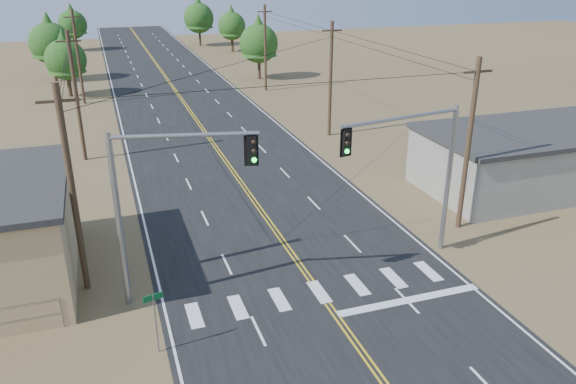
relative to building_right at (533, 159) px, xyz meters
name	(u,v)px	position (x,y,z in m)	size (l,w,h in m)	color
road	(220,153)	(-19.00, 14.00, -1.99)	(15.00, 200.00, 0.02)	black
building_right	(533,159)	(0.00, 0.00, 0.00)	(15.00, 8.00, 4.00)	gray
utility_pole_left_near	(72,190)	(-29.50, -4.00, 3.12)	(1.80, 0.30, 10.00)	#4C3826
utility_pole_left_mid	(76,96)	(-29.50, 16.00, 3.12)	(1.80, 0.30, 10.00)	#4C3826
utility_pole_left_far	(78,57)	(-29.50, 36.00, 3.12)	(1.80, 0.30, 10.00)	#4C3826
utility_pole_right_near	(468,145)	(-8.50, -4.00, 3.12)	(1.80, 0.30, 10.00)	#4C3826
utility_pole_right_mid	(331,79)	(-8.50, 16.00, 3.12)	(1.80, 0.30, 10.00)	#4C3826
utility_pole_right_far	(265,48)	(-8.50, 36.00, 3.12)	(1.80, 0.30, 10.00)	#4C3826
signal_mast_left	(158,192)	(-25.94, -6.40, 3.52)	(6.21, 1.74, 8.21)	gray
signal_mast_right	(421,160)	(-13.01, -6.34, 3.46)	(6.94, 1.51, 8.03)	gray
street_sign	(155,314)	(-26.80, -10.01, -0.18)	(0.79, 0.22, 2.72)	gray
tree_left_near	(65,55)	(-31.00, 40.27, 2.69)	(4.60, 4.60, 7.67)	#3F2D1E
tree_left_mid	(50,39)	(-33.00, 50.51, 3.38)	(5.27, 5.27, 8.79)	#3F2D1E
tree_left_far	(72,22)	(-30.78, 77.83, 2.92)	(4.83, 4.83, 8.05)	#3F2D1E
tree_right_near	(259,39)	(-7.24, 43.22, 3.14)	(5.04, 5.04, 8.40)	#3F2D1E
tree_right_mid	(232,23)	(-5.00, 67.84, 2.78)	(4.69, 4.69, 7.82)	#3F2D1E
tree_right_far	(199,15)	(-8.96, 76.91, 3.50)	(5.39, 5.39, 8.99)	#3F2D1E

